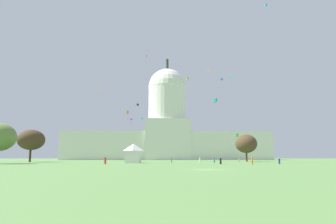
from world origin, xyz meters
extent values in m
plane|color=#567F42|center=(0.00, 0.00, 0.00)|extent=(800.00, 800.00, 0.00)
cube|color=silver|center=(-30.45, 157.34, 9.06)|extent=(66.85, 24.04, 18.12)
cube|color=silver|center=(36.40, 157.34, 9.06)|extent=(66.85, 24.04, 18.12)
cube|color=silver|center=(2.97, 157.34, 12.92)|extent=(28.59, 26.45, 25.83)
cylinder|color=silver|center=(2.97, 157.34, 37.25)|extent=(25.08, 25.08, 22.84)
sphere|color=silver|center=(2.97, 157.34, 48.67)|extent=(25.45, 25.45, 25.45)
cylinder|color=#2D3833|center=(2.97, 157.34, 65.00)|extent=(1.80, 1.80, 7.21)
cube|color=white|center=(-12.28, 44.90, 1.20)|extent=(4.31, 4.58, 2.39)
pyramid|color=white|center=(-12.28, 44.90, 4.35)|extent=(4.53, 4.80, 1.96)
cylinder|color=#42301E|center=(-47.86, 63.52, 2.67)|extent=(0.69, 0.69, 5.35)
ellipsoid|color=#42301E|center=(-47.86, 63.52, 7.42)|extent=(12.25, 12.14, 6.92)
cylinder|color=#4C3823|center=(28.08, 70.35, 2.27)|extent=(0.64, 0.64, 4.53)
ellipsoid|color=#4C3823|center=(28.08, 70.35, 6.61)|extent=(10.94, 11.10, 6.91)
cylinder|color=gray|center=(-1.36, 48.11, 0.73)|extent=(0.44, 0.44, 1.46)
sphere|color=tan|center=(-1.36, 48.11, 1.59)|extent=(0.35, 0.35, 0.25)
cylinder|color=orange|center=(15.31, 26.99, 0.78)|extent=(0.54, 0.54, 1.55)
sphere|color=tan|center=(15.31, 26.99, 1.66)|extent=(0.28, 0.28, 0.20)
cylinder|color=tan|center=(20.99, 56.25, 0.63)|extent=(0.39, 0.39, 1.25)
sphere|color=tan|center=(20.99, 56.25, 1.37)|extent=(0.26, 0.26, 0.23)
cylinder|color=silver|center=(8.75, 59.20, 0.74)|extent=(0.49, 0.49, 1.49)
sphere|color=#A37556|center=(8.75, 59.20, 1.60)|extent=(0.24, 0.24, 0.21)
cylinder|color=maroon|center=(-20.06, 44.59, 0.74)|extent=(0.43, 0.43, 1.47)
sphere|color=#A37556|center=(-20.06, 44.59, 1.60)|extent=(0.29, 0.29, 0.25)
cylinder|color=#1E757A|center=(11.18, 47.91, 0.76)|extent=(0.52, 0.52, 1.51)
sphere|color=tan|center=(11.18, 47.91, 1.64)|extent=(0.34, 0.34, 0.25)
cylinder|color=black|center=(8.95, 30.17, 0.68)|extent=(0.56, 0.56, 1.37)
sphere|color=tan|center=(8.95, 30.17, 1.50)|extent=(0.33, 0.33, 0.26)
cylinder|color=red|center=(-17.82, 31.14, 0.74)|extent=(0.51, 0.51, 1.49)
sphere|color=tan|center=(-17.82, 31.14, 1.59)|extent=(0.26, 0.26, 0.20)
cylinder|color=navy|center=(23.05, 30.41, 0.64)|extent=(0.49, 0.49, 1.29)
sphere|color=beige|center=(23.05, 30.41, 1.40)|extent=(0.28, 0.28, 0.23)
cube|color=#33BCDB|center=(-11.93, 96.30, 18.91)|extent=(1.12, 1.10, 0.50)
cube|color=#33BCDB|center=(-11.93, 96.30, 19.44)|extent=(1.12, 1.10, 0.50)
cylinder|color=#33BCDB|center=(-12.10, 96.30, 18.00)|extent=(0.15, 0.07, 1.47)
cube|color=teal|center=(16.32, 45.67, 26.09)|extent=(0.43, 0.50, 0.73)
cylinder|color=teal|center=(16.21, 45.67, 24.38)|extent=(0.17, 0.31, 2.70)
cube|color=black|center=(-14.33, 107.01, 27.28)|extent=(1.09, 1.02, 0.67)
cube|color=black|center=(-14.33, 107.01, 27.85)|extent=(1.09, 1.02, 0.67)
cube|color=pink|center=(-9.86, 86.01, 45.59)|extent=(0.74, 0.46, 1.08)
cylinder|color=pink|center=(-9.97, 86.01, 43.69)|extent=(0.10, 0.40, 2.77)
cube|color=blue|center=(17.79, 63.08, 29.11)|extent=(0.84, 0.82, 0.40)
cube|color=blue|center=(17.79, 63.08, 29.52)|extent=(0.84, 0.82, 0.40)
cube|color=orange|center=(-19.26, 106.45, 23.65)|extent=(1.13, 0.40, 1.52)
cylinder|color=orange|center=(-19.23, 106.45, 21.43)|extent=(0.38, 0.08, 2.97)
cube|color=yellow|center=(19.84, 97.89, 42.67)|extent=(0.91, 0.90, 0.38)
cube|color=yellow|center=(19.84, 97.89, 43.07)|extent=(0.91, 0.90, 0.38)
cube|color=green|center=(21.26, 58.63, 8.62)|extent=(1.00, 0.95, 0.54)
cube|color=green|center=(21.26, 58.63, 9.16)|extent=(1.00, 0.95, 0.54)
pyramid|color=white|center=(1.78, 93.08, 34.90)|extent=(1.83, 0.97, 0.29)
cylinder|color=white|center=(1.61, 93.48, 33.31)|extent=(0.14, 0.08, 1.22)
cube|color=#8CD133|center=(7.68, 81.63, 34.26)|extent=(0.97, 1.00, 0.45)
cube|color=#8CD133|center=(7.68, 81.63, 34.76)|extent=(0.97, 1.00, 0.45)
cylinder|color=#8CD133|center=(7.88, 81.63, 32.75)|extent=(0.09, 0.08, 2.68)
pyramid|color=gold|center=(-23.69, 51.54, 23.77)|extent=(1.28, 1.11, 0.22)
cylinder|color=yellow|center=(-23.83, 51.22, 22.04)|extent=(0.32, 0.23, 2.30)
cube|color=purple|center=(-15.90, 84.78, 17.24)|extent=(0.81, 0.81, 0.28)
cube|color=purple|center=(-15.90, 84.78, 17.55)|extent=(0.81, 0.81, 0.28)
cylinder|color=purple|center=(-15.81, 84.78, 16.29)|extent=(0.23, 0.15, 1.61)
pyramid|color=#D1339E|center=(7.85, 110.19, 15.29)|extent=(0.89, 1.23, 0.34)
cube|color=#33BCDB|center=(35.98, 64.40, 58.85)|extent=(0.84, 0.80, 0.45)
cube|color=#33BCDB|center=(35.98, 64.40, 59.38)|extent=(0.84, 0.80, 0.45)
cube|color=teal|center=(14.34, 58.78, 20.41)|extent=(1.47, 1.46, 0.76)
cube|color=teal|center=(14.34, 58.78, 21.04)|extent=(1.47, 1.46, 0.76)
cylinder|color=gold|center=(14.47, 58.78, 19.46)|extent=(0.26, 0.26, 1.45)
camera|label=1|loc=(-7.08, -38.95, 1.57)|focal=31.65mm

